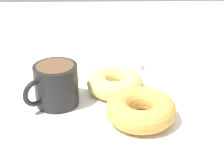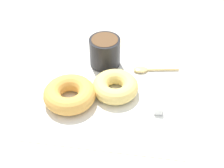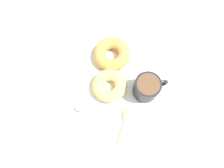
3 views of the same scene
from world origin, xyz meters
The scene contains 7 objects.
ground_plane centered at (0.00, 0.00, -1.00)cm, with size 120.00×120.00×2.00cm, color beige.
napkin centered at (-2.83, 2.52, 0.15)cm, with size 34.42×34.42×0.30cm, color white.
coffee_cup centered at (-6.13, 12.59, 4.16)cm, with size 8.83×9.24×7.46cm.
donut_near_cup centered at (-1.99, 1.94, 2.15)cm, with size 10.68×10.68×3.70cm, color #E5C66B.
donut_far centered at (-11.81, -2.12, 2.29)cm, with size 11.82×11.82×3.99cm, color gold.
spoon centered at (4.74, 10.80, 0.71)cm, with size 11.67×3.32×0.90cm.
sugar_cube centered at (8.09, -2.99, 1.22)cm, with size 1.84×1.84×1.84cm, color white.
Camera 2 is at (4.34, -50.34, 51.22)cm, focal length 50.00 mm.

